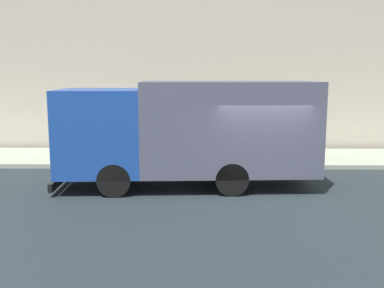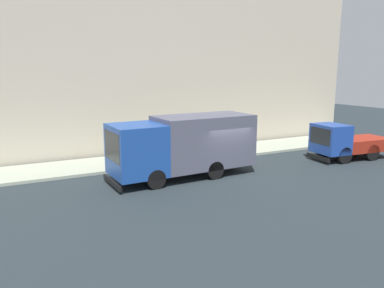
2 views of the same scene
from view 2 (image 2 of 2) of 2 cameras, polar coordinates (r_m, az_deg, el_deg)
The scene contains 9 objects.
ground at distance 19.43m, azimuth 5.23°, elevation -4.80°, with size 80.00×80.00×0.00m, color #242D32.
sidewalk at distance 23.44m, azimuth -0.89°, elevation -1.79°, with size 3.48×30.00×0.16m, color #A5AD97.
building_facade at distance 24.89m, azimuth -3.23°, elevation 12.84°, with size 0.50×30.00×12.13m, color beige.
large_utility_truck at distance 18.65m, azimuth -1.25°, elevation 0.03°, with size 2.90×7.63×3.11m.
small_flatbed_truck at distance 24.48m, azimuth 22.66°, elevation 0.26°, with size 2.47×5.21×2.23m.
pedestrian_walking at distance 21.30m, azimuth -5.45°, elevation -0.49°, with size 0.45×0.45×1.68m.
pedestrian_standing at distance 20.96m, azimuth -12.97°, elevation -0.87°, with size 0.40×0.40×1.70m.
traffic_cone_orange at distance 20.89m, azimuth -12.42°, elevation -2.54°, with size 0.45×0.45×0.64m, color orange.
street_sign_post at distance 21.18m, azimuth -3.37°, elevation 0.88°, with size 0.44×0.08×2.35m.
Camera 2 is at (-15.84, 9.92, 5.30)m, focal length 34.44 mm.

